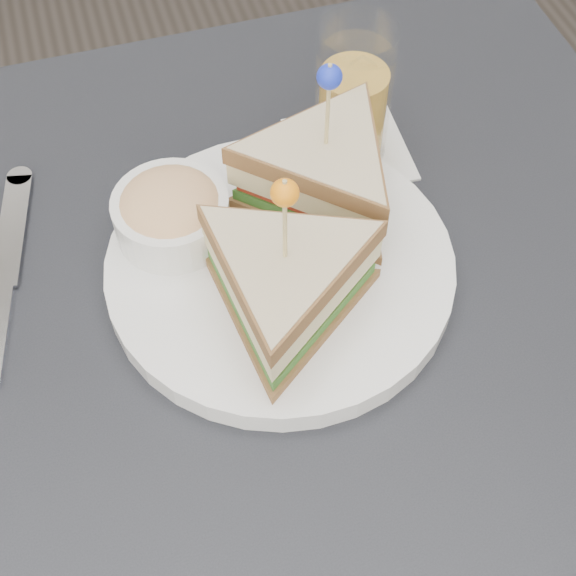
% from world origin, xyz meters
% --- Properties ---
extents(table, '(0.80, 0.80, 0.75)m').
position_xyz_m(table, '(0.00, 0.00, 0.67)').
color(table, black).
rests_on(table, ground).
extents(plate_meal, '(0.33, 0.33, 0.17)m').
position_xyz_m(plate_meal, '(0.02, 0.06, 0.80)').
color(plate_meal, white).
rests_on(plate_meal, table).
extents(cutlery_knife, '(0.07, 0.23, 0.01)m').
position_xyz_m(cutlery_knife, '(-0.20, 0.12, 0.75)').
color(cutlery_knife, white).
rests_on(cutlery_knife, table).
extents(drink_set, '(0.11, 0.11, 0.14)m').
position_xyz_m(drink_set, '(0.12, 0.18, 0.81)').
color(drink_set, white).
rests_on(drink_set, table).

